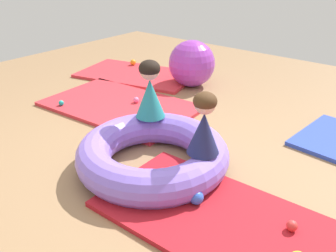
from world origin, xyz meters
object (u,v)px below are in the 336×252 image
(child_in_navy, at_px, (204,124))
(play_ball_pink, at_px, (136,100))
(inflatable_cushion, at_px, (153,154))
(play_ball_red, at_px, (292,226))
(exercise_ball_large, at_px, (192,64))
(play_ball_orange, at_px, (133,62))
(play_ball_teal, at_px, (61,103))
(play_ball_blue, at_px, (196,197))
(child_in_teal, at_px, (150,90))

(child_in_navy, distance_m, play_ball_pink, 1.74)
(inflatable_cushion, relative_size, play_ball_red, 17.31)
(child_in_navy, bearing_deg, exercise_ball_large, -66.26)
(child_in_navy, height_order, play_ball_orange, child_in_navy)
(inflatable_cushion, bearing_deg, play_ball_orange, 137.43)
(inflatable_cushion, bearing_deg, exercise_ball_large, 117.12)
(play_ball_pink, bearing_deg, play_ball_teal, -135.29)
(play_ball_teal, bearing_deg, play_ball_orange, 106.29)
(play_ball_blue, bearing_deg, play_ball_pink, 146.27)
(inflatable_cushion, height_order, child_in_navy, child_in_navy)
(child_in_teal, height_order, play_ball_blue, child_in_teal)
(child_in_teal, distance_m, exercise_ball_large, 1.69)
(exercise_ball_large, bearing_deg, inflatable_cushion, -62.88)
(child_in_teal, xyz_separation_m, play_ball_pink, (-0.74, 0.57, -0.46))
(play_ball_pink, xyz_separation_m, exercise_ball_large, (0.09, 0.98, 0.23))
(inflatable_cushion, bearing_deg, play_ball_red, -1.44)
(play_ball_teal, bearing_deg, play_ball_red, -6.33)
(play_ball_red, bearing_deg, play_ball_teal, 173.67)
(inflatable_cushion, distance_m, play_ball_red, 1.21)
(play_ball_red, distance_m, exercise_ball_large, 2.88)
(play_ball_orange, relative_size, play_ball_red, 1.21)
(child_in_navy, relative_size, play_ball_teal, 7.86)
(play_ball_teal, height_order, exercise_ball_large, exercise_ball_large)
(play_ball_blue, distance_m, play_ball_red, 0.65)
(exercise_ball_large, bearing_deg, play_ball_blue, -53.34)
(play_ball_red, xyz_separation_m, exercise_ball_large, (-2.16, 1.90, 0.23))
(child_in_teal, bearing_deg, play_ball_pink, -137.33)
(child_in_navy, distance_m, play_ball_orange, 3.23)
(play_ball_blue, distance_m, exercise_ball_large, 2.57)
(play_ball_pink, height_order, play_ball_red, play_ball_red)
(play_ball_orange, bearing_deg, play_ball_teal, -73.71)
(child_in_teal, relative_size, play_ball_teal, 8.59)
(child_in_navy, bearing_deg, inflatable_cushion, -3.68)
(play_ball_blue, bearing_deg, exercise_ball_large, 126.66)
(play_ball_pink, bearing_deg, play_ball_blue, -33.73)
(play_ball_teal, distance_m, play_ball_orange, 1.76)
(inflatable_cushion, relative_size, play_ball_pink, 18.21)
(inflatable_cushion, xyz_separation_m, play_ball_pink, (-1.04, 0.89, -0.07))
(inflatable_cushion, bearing_deg, child_in_navy, 10.47)
(play_ball_teal, bearing_deg, exercise_ball_large, 66.18)
(play_ball_blue, relative_size, play_ball_pink, 1.52)
(child_in_navy, xyz_separation_m, play_ball_pink, (-1.48, 0.81, -0.44))
(child_in_navy, height_order, play_ball_red, child_in_navy)
(play_ball_orange, height_order, exercise_ball_large, exercise_ball_large)
(exercise_ball_large, bearing_deg, child_in_navy, -52.11)
(play_ball_pink, xyz_separation_m, play_ball_red, (2.25, -0.92, 0.00))
(play_ball_orange, xyz_separation_m, play_ball_pink, (1.10, -1.08, -0.01))
(play_ball_orange, relative_size, exercise_ball_large, 0.14)
(play_ball_teal, bearing_deg, child_in_navy, -5.65)
(play_ball_pink, bearing_deg, play_ball_red, -22.27)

